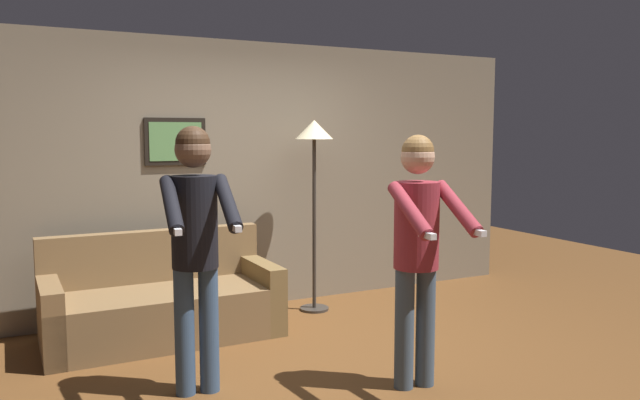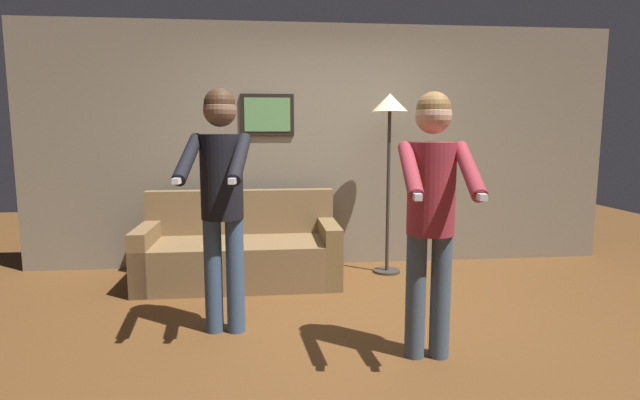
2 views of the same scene
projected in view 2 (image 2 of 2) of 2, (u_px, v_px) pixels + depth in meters
name	position (u px, v px, depth m)	size (l,w,h in m)	color
ground_plane	(352.00, 328.00, 3.74)	(12.00, 12.00, 0.00)	brown
back_wall_assembly	(323.00, 146.00, 5.43)	(6.40, 0.09, 2.60)	#7D715D
couch	(240.00, 254.00, 4.88)	(1.91, 0.87, 0.87)	brown
torchiere_lamp	(389.00, 121.00, 5.02)	(0.36, 0.36, 1.84)	#332D28
person_standing_left	(221.00, 187.00, 3.52)	(0.49, 0.71, 1.76)	#354C6A
person_standing_right	(432.00, 201.00, 3.12)	(0.49, 0.69, 1.71)	#3E4F61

